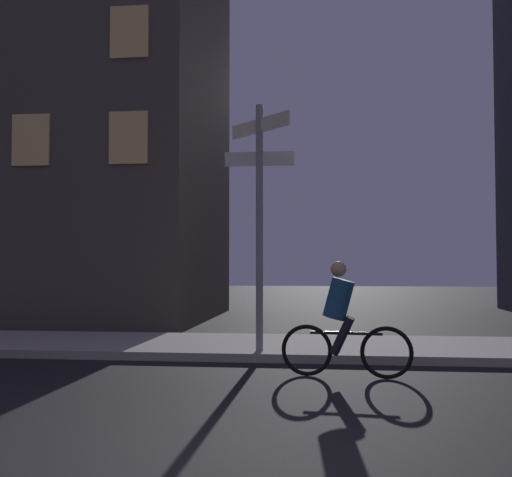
# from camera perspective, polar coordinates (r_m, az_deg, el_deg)

# --- Properties ---
(ground_plane) EXTENTS (80.00, 80.00, 0.00)m
(ground_plane) POSITION_cam_1_polar(r_m,az_deg,el_deg) (4.95, -8.72, -20.82)
(ground_plane) COLOR black
(sidewalk_kerb) EXTENTS (40.00, 2.88, 0.14)m
(sidewalk_kerb) POSITION_cam_1_polar(r_m,az_deg,el_deg) (11.45, 0.36, -9.88)
(sidewalk_kerb) COLOR #9E9991
(sidewalk_kerb) RESTS_ON ground_plane
(signpost) EXTENTS (1.17, 1.08, 4.10)m
(signpost) POSITION_cam_1_polar(r_m,az_deg,el_deg) (10.34, 0.31, 3.05)
(signpost) COLOR gray
(signpost) RESTS_ON sidewalk_kerb
(cyclist) EXTENTS (1.82, 0.37, 1.61)m
(cyclist) POSITION_cam_1_polar(r_m,az_deg,el_deg) (8.78, 7.93, -7.71)
(cyclist) COLOR black
(cyclist) RESTS_ON ground_plane
(building_left_block) EXTENTS (11.64, 7.28, 17.62)m
(building_left_block) POSITION_cam_1_polar(r_m,az_deg,el_deg) (20.75, -21.13, 18.22)
(building_left_block) COLOR #4C443D
(building_left_block) RESTS_ON ground_plane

